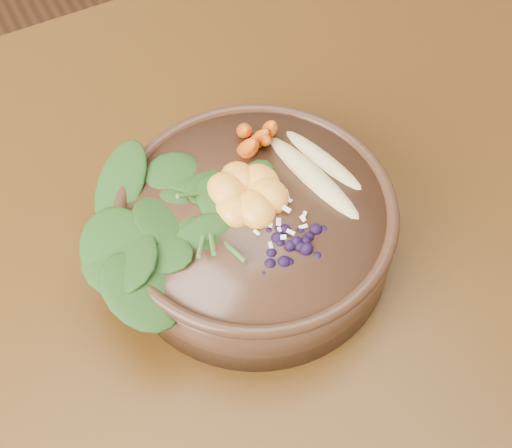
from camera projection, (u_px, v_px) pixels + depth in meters
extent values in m
plane|color=#381E0F|center=(313.00, 406.00, 1.47)|extent=(4.00, 4.00, 0.00)
cube|color=#4D2E0F|center=(352.00, 191.00, 0.87)|extent=(1.60, 0.90, 0.04)
cylinder|color=#432919|center=(256.00, 229.00, 0.76)|extent=(0.33, 0.33, 0.08)
ellipsoid|color=#E0CC84|center=(324.00, 152.00, 0.76)|extent=(0.07, 0.15, 0.02)
ellipsoid|color=#E0CC84|center=(314.00, 167.00, 0.74)|extent=(0.06, 0.15, 0.02)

